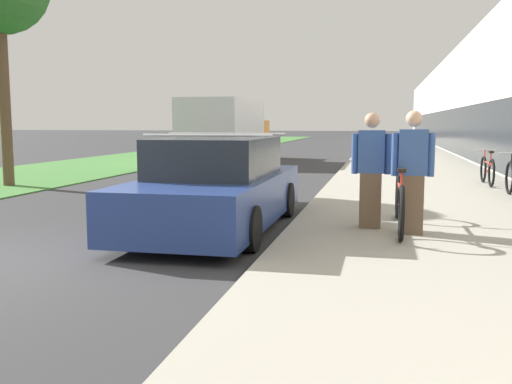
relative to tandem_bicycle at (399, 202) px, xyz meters
The scene contains 8 objects.
sidewalk_slab 18.19m from the tandem_bicycle, 87.60° to the left, with size 4.75×70.00×0.11m.
lawn_strip 24.76m from the tandem_bicycle, 116.38° to the left, with size 5.48×70.00×0.03m.
tandem_bicycle is the anchor object (origin of this frame).
person_rider 0.58m from the tandem_bicycle, 64.78° to the right, with size 0.58×0.23×1.70m.
person_bystander 0.61m from the tandem_bicycle, behind, with size 0.57×0.22×1.68m.
cruiser_bike_middle 6.98m from the tandem_bicycle, 70.78° to the left, with size 0.52×1.82×0.87m.
parked_sedan_curbside 2.74m from the tandem_bicycle, behind, with size 1.93×4.69×1.48m.
moving_truck 16.09m from the tandem_bicycle, 114.37° to the left, with size 2.44×6.93×2.57m.
Camera 1 is at (4.47, -5.58, 1.64)m, focal length 40.00 mm.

